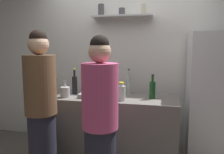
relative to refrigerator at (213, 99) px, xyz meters
The scene contains 12 objects.
back_wall_assembly 1.38m from the refrigerator, 162.13° to the left, with size 4.80×0.32×2.60m.
refrigerator is the anchor object (origin of this frame).
counter 1.37m from the refrigerator, 165.21° to the right, with size 1.64×0.67×0.89m, color #66605B.
baking_pan 1.55m from the refrigerator, 163.74° to the right, with size 0.34×0.24×0.05m, color gray.
utensil_holder 1.90m from the refrigerator, 164.56° to the right, with size 0.12×0.12×0.22m.
wine_bottle_amber_glass 2.06m from the refrigerator, 166.47° to the right, with size 0.07×0.07×0.35m.
wine_bottle_pale_glass 1.11m from the refrigerator, behind, with size 0.07×0.07×0.34m.
wine_bottle_dark_glass 1.82m from the refrigerator, behind, with size 0.07×0.07×0.34m.
wine_bottle_green_glass 0.85m from the refrigerator, 155.67° to the right, with size 0.07×0.07×0.30m.
water_bottle_plastic 1.24m from the refrigerator, 154.51° to the right, with size 0.09×0.09×0.22m.
person_pink_top 1.64m from the refrigerator, 136.92° to the right, with size 0.34×0.34×1.62m.
person_brown_jacket 2.13m from the refrigerator, 153.78° to the right, with size 0.34×0.34×1.70m.
Camera 1 is at (0.60, -2.22, 1.51)m, focal length 35.92 mm.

